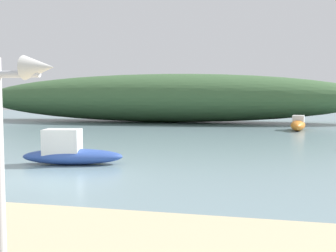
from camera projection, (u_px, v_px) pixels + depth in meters
name	position (u px, v px, depth m)	size (l,w,h in m)	color
ground_plane	(49.00, 177.00, 12.14)	(120.00, 120.00, 0.00)	gray
distant_hill	(162.00, 98.00, 40.44)	(41.26, 10.31, 4.96)	#3D6038
motorboat_near_shore	(298.00, 124.00, 29.68)	(1.65, 3.87, 1.14)	orange
motorboat_off_point	(69.00, 152.00, 14.51)	(3.92, 1.89, 1.33)	#2D4C9E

